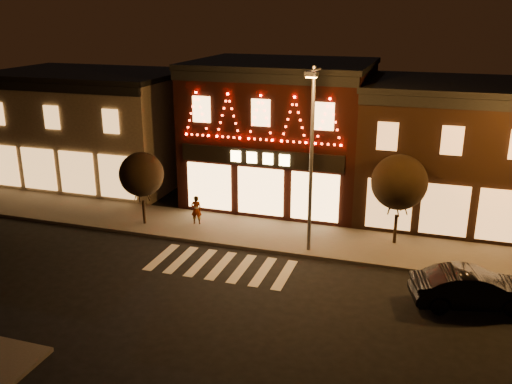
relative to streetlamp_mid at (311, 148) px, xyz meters
The scene contains 10 objects.
ground 8.97m from the streetlamp_mid, 118.59° to the right, with size 120.00×120.00×0.00m, color black.
sidewalk_far 5.59m from the streetlamp_mid, 133.15° to the left, with size 44.00×4.00×0.15m, color #47423D.
building_left 18.22m from the streetlamp_mid, 155.31° to the left, with size 12.20×8.28×7.30m.
building_pulp 8.40m from the streetlamp_mid, 114.77° to the left, with size 10.20×8.34×8.30m.
building_right_a 9.78m from the streetlamp_mid, 51.61° to the left, with size 9.20×8.28×7.50m.
streetlamp_mid is the anchor object (origin of this frame).
tree_left 9.53m from the streetlamp_mid, behind, with size 2.34×2.34×3.91m.
tree_right 4.88m from the streetlamp_mid, 31.80° to the left, with size 2.67×2.67×4.46m.
dark_sedan 8.87m from the streetlamp_mid, 21.02° to the right, with size 1.62×4.64×1.53m, color black.
pedestrian 7.98m from the streetlamp_mid, 165.24° to the left, with size 0.57×0.37×1.57m, color gray.
Camera 1 is at (8.65, -17.46, 11.15)m, focal length 39.17 mm.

